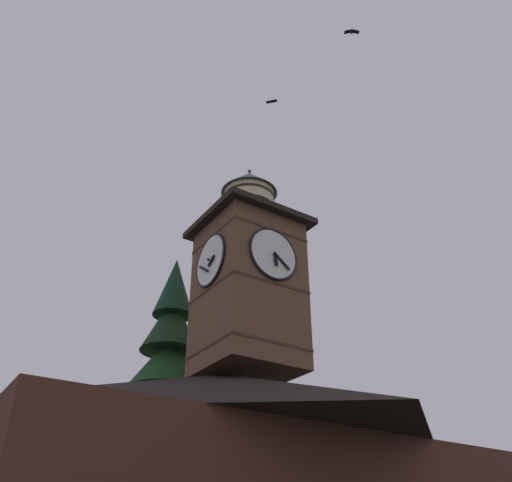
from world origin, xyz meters
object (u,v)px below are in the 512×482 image
at_px(moon, 178,392).
at_px(flying_bird_low, 272,101).
at_px(pine_tree_behind, 163,424).
at_px(flying_bird_high, 352,32).
at_px(building_main, 219,480).
at_px(clock_tower, 248,276).

height_order(moon, flying_bird_low, flying_bird_low).
relative_size(pine_tree_behind, flying_bird_low, 29.92).
distance_m(flying_bird_high, flying_bird_low, 4.56).
distance_m(building_main, flying_bird_low, 15.02).
relative_size(pine_tree_behind, moon, 6.40).
distance_m(building_main, pine_tree_behind, 4.50).
relative_size(building_main, flying_bird_low, 35.61).
relative_size(moon, flying_bird_low, 4.67).
xyz_separation_m(building_main, pine_tree_behind, (0.40, -3.79, 2.39)).
height_order(pine_tree_behind, flying_bird_high, flying_bird_high).
relative_size(building_main, pine_tree_behind, 1.19).
height_order(clock_tower, pine_tree_behind, clock_tower).
bearing_deg(building_main, moon, -112.90).
bearing_deg(building_main, flying_bird_low, 101.77).
distance_m(pine_tree_behind, flying_bird_low, 13.96).
bearing_deg(flying_bird_high, flying_bird_low, -57.23).
xyz_separation_m(building_main, clock_tower, (-0.80, 0.41, 7.39)).
relative_size(clock_tower, flying_bird_high, 14.55).
bearing_deg(moon, flying_bird_high, 73.45).
distance_m(pine_tree_behind, flying_bird_high, 18.00).
height_order(clock_tower, moon, moon).
height_order(building_main, pine_tree_behind, pine_tree_behind).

